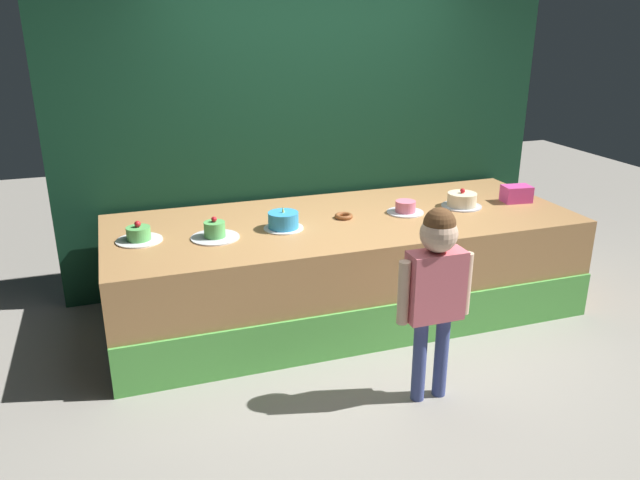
% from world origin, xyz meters
% --- Properties ---
extents(ground_plane, '(12.00, 12.00, 0.00)m').
position_xyz_m(ground_plane, '(0.00, 0.00, 0.00)').
color(ground_plane, gray).
extents(stage_platform, '(3.49, 1.37, 0.76)m').
position_xyz_m(stage_platform, '(0.00, 0.67, 0.38)').
color(stage_platform, '#B27F4C').
rests_on(stage_platform, ground_plane).
extents(curtain_backdrop, '(4.15, 0.08, 3.17)m').
position_xyz_m(curtain_backdrop, '(0.00, 1.45, 1.59)').
color(curtain_backdrop, '#113823').
rests_on(curtain_backdrop, ground_plane).
extents(child_figure, '(0.46, 0.21, 1.20)m').
position_xyz_m(child_figure, '(0.07, -0.60, 0.78)').
color(child_figure, '#3F4C8C').
rests_on(child_figure, ground_plane).
extents(pink_box, '(0.24, 0.18, 0.13)m').
position_xyz_m(pink_box, '(1.48, 0.63, 0.82)').
color(pink_box, '#E745A1').
rests_on(pink_box, stage_platform).
extents(donut, '(0.14, 0.14, 0.03)m').
position_xyz_m(donut, '(0.00, 0.68, 0.77)').
color(donut, brown).
rests_on(donut, stage_platform).
extents(cake_far_left, '(0.31, 0.31, 0.14)m').
position_xyz_m(cake_far_left, '(-1.48, 0.66, 0.80)').
color(cake_far_left, white).
rests_on(cake_far_left, stage_platform).
extents(cake_left, '(0.33, 0.33, 0.15)m').
position_xyz_m(cake_left, '(-0.99, 0.55, 0.80)').
color(cake_left, silver).
rests_on(cake_left, stage_platform).
extents(cake_center, '(0.28, 0.28, 0.17)m').
position_xyz_m(cake_center, '(-0.49, 0.59, 0.82)').
color(cake_center, white).
rests_on(cake_center, stage_platform).
extents(cake_right, '(0.28, 0.28, 0.09)m').
position_xyz_m(cake_right, '(0.49, 0.65, 0.80)').
color(cake_right, silver).
rests_on(cake_right, stage_platform).
extents(cake_far_right, '(0.32, 0.32, 0.15)m').
position_xyz_m(cake_far_right, '(0.99, 0.65, 0.81)').
color(cake_far_right, silver).
rests_on(cake_far_right, stage_platform).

